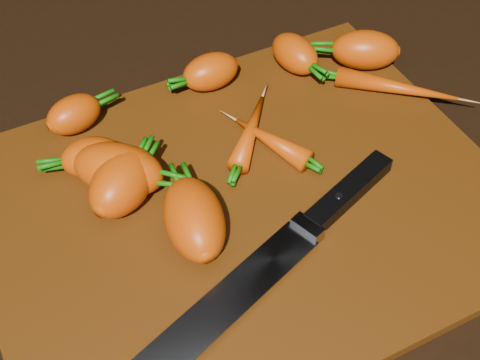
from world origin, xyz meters
name	(u,v)px	position (x,y,z in m)	size (l,w,h in m)	color
ground	(245,210)	(0.00, 0.00, -0.01)	(2.00, 2.00, 0.01)	black
cutting_board	(245,203)	(0.00, 0.00, 0.01)	(0.50, 0.40, 0.01)	#52290A
carrot_0	(123,182)	(-0.10, 0.05, 0.04)	(0.08, 0.05, 0.05)	#E94801
carrot_1	(92,157)	(-0.12, 0.10, 0.03)	(0.06, 0.04, 0.04)	#E94801
carrot_2	(119,170)	(-0.10, 0.07, 0.04)	(0.09, 0.05, 0.05)	#E94801
carrot_3	(194,219)	(-0.06, -0.02, 0.04)	(0.09, 0.05, 0.05)	#E94801
carrot_4	(211,72)	(0.04, 0.17, 0.03)	(0.07, 0.04, 0.04)	#E94801
carrot_5	(74,114)	(-0.11, 0.17, 0.03)	(0.06, 0.04, 0.04)	#E94801
carrot_6	(365,50)	(0.22, 0.12, 0.03)	(0.08, 0.05, 0.05)	#E94801
carrot_7	(250,131)	(0.04, 0.07, 0.02)	(0.11, 0.02, 0.02)	#E94801
carrot_8	(397,87)	(0.22, 0.06, 0.02)	(0.13, 0.02, 0.02)	#E94801
carrot_9	(271,141)	(0.06, 0.05, 0.02)	(0.09, 0.02, 0.02)	#E94801
carrot_10	(295,54)	(0.14, 0.15, 0.03)	(0.07, 0.04, 0.04)	#E94801
knife	(244,287)	(-0.05, -0.09, 0.02)	(0.32, 0.14, 0.02)	gray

